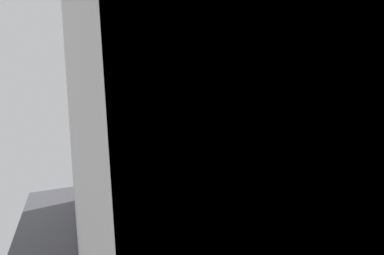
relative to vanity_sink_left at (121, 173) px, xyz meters
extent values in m
cube|color=#3D3D42|center=(1.82, -1.88, -0.45)|extent=(6.03, 5.56, 0.10)
cube|color=#B7B5B2|center=(1.82, 0.24, 0.98)|extent=(4.83, 0.12, 2.76)
cube|color=#4C301E|center=(0.00, 0.18, 1.01)|extent=(0.74, 0.02, 0.84)
cube|color=silver|center=(0.00, 0.17, 1.01)|extent=(0.70, 0.01, 0.80)
cube|color=#4C301E|center=(0.99, 0.18, 1.01)|extent=(0.46, 0.02, 0.73)
cube|color=silver|center=(0.99, 0.17, 1.01)|extent=(0.42, 0.01, 0.69)
cube|color=#56331E|center=(0.50, 0.10, 0.89)|extent=(0.36, 0.14, 0.02)
cone|color=silver|center=(0.38, 0.10, 0.97)|extent=(0.06, 0.06, 0.13)
cylinder|color=#333338|center=(0.48, 0.09, 0.97)|extent=(0.06, 0.06, 0.13)
cylinder|color=gray|center=(2.33, -0.27, 2.04)|extent=(0.01, 0.01, 0.63)
sphere|color=silver|center=(2.33, -0.27, 1.68)|extent=(0.12, 0.12, 0.12)
cylinder|color=gray|center=(2.24, -0.20, 2.04)|extent=(0.01, 0.01, 0.64)
sphere|color=silver|center=(2.24, -0.20, 1.66)|extent=(0.09, 0.09, 0.09)
cylinder|color=gray|center=(2.24, -0.03, 2.05)|extent=(0.01, 0.01, 0.61)
sphere|color=silver|center=(2.24, -0.03, 1.70)|extent=(0.08, 0.08, 0.08)
cube|color=#B7B5B2|center=(-0.54, -1.88, 0.98)|extent=(0.12, 4.36, 2.76)
cube|color=#474C56|center=(0.00, -0.57, -0.40)|extent=(0.68, 0.44, 0.01)
cube|color=#56331E|center=(0.00, 0.00, -0.10)|extent=(0.65, 0.40, 0.60)
cube|color=black|center=(0.00, -0.21, -0.03)|extent=(0.36, 0.01, 0.02)
cube|color=white|center=(0.00, 0.00, 0.28)|extent=(0.76, 0.45, 0.16)
cube|color=silver|center=(0.00, -0.03, 0.34)|extent=(0.47, 0.25, 0.03)
cylinder|color=silver|center=(0.00, 0.17, 0.41)|extent=(0.03, 0.03, 0.11)
cylinder|color=silver|center=(0.00, 0.12, 0.46)|extent=(0.02, 0.11, 0.02)
cube|color=#56331E|center=(0.99, 0.00, -0.10)|extent=(0.65, 0.40, 0.60)
cube|color=black|center=(0.99, -0.21, -0.03)|extent=(0.36, 0.01, 0.02)
cube|color=white|center=(0.99, 0.00, 0.28)|extent=(0.76, 0.45, 0.16)
cube|color=silver|center=(0.99, -0.03, 0.34)|extent=(0.47, 0.25, 0.03)
cylinder|color=silver|center=(0.99, 0.17, 0.41)|extent=(0.03, 0.03, 0.11)
cylinder|color=silver|center=(0.99, 0.12, 0.46)|extent=(0.02, 0.11, 0.02)
cube|color=#56331E|center=(2.04, 0.17, 0.10)|extent=(0.48, 0.10, 1.00)
cube|color=silver|center=(2.04, 0.11, 0.42)|extent=(0.15, 0.01, 0.09)
cube|color=white|center=(2.04, -0.10, -0.23)|extent=(0.22, 0.30, 0.34)
ellipsoid|color=white|center=(2.04, -0.18, -0.08)|extent=(0.37, 0.46, 0.24)
torus|color=white|center=(2.04, -0.18, 0.01)|extent=(0.35, 0.35, 0.04)
cube|color=white|center=(2.04, 0.04, 0.17)|extent=(0.35, 0.03, 0.33)
cylinder|color=silver|center=(-0.30, 0.14, 0.40)|extent=(0.07, 0.07, 0.09)
cylinder|color=purple|center=(-0.28, 0.15, 0.46)|extent=(0.03, 0.03, 0.16)
cube|color=white|center=(-0.29, 0.16, 0.54)|extent=(0.02, 0.02, 0.03)
cylinder|color=yellow|center=(-0.31, 0.15, 0.46)|extent=(0.01, 0.02, 0.16)
cube|color=white|center=(-0.31, 0.15, 0.53)|extent=(0.01, 0.02, 0.03)
cylinder|color=purple|center=(-0.31, 0.13, 0.46)|extent=(0.02, 0.02, 0.17)
cube|color=white|center=(-0.31, 0.13, 0.55)|extent=(0.01, 0.02, 0.03)
cylinder|color=white|center=(1.30, 0.15, 0.44)|extent=(0.06, 0.06, 0.16)
cylinder|color=silver|center=(1.30, 0.15, 0.53)|extent=(0.02, 0.02, 0.04)
cube|color=gray|center=(0.95, -0.12, 0.38)|extent=(0.22, 0.16, 0.04)
camera|label=1|loc=(-0.61, -3.52, 1.12)|focal=24.51mm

